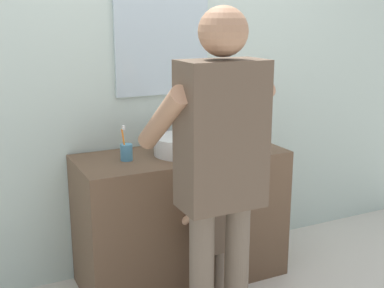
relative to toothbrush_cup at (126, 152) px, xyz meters
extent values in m
cube|color=silver|center=(0.35, 0.32, 0.48)|extent=(4.40, 0.08, 2.70)
cube|color=silver|center=(0.35, 0.27, 0.63)|extent=(0.62, 0.02, 0.73)
cube|color=brown|center=(0.35, 0.00, -0.46)|extent=(1.27, 0.54, 0.82)
cylinder|color=silver|center=(0.35, -0.02, 0.00)|extent=(0.34, 0.34, 0.11)
cylinder|color=beige|center=(0.35, -0.02, 0.01)|extent=(0.28, 0.28, 0.09)
cylinder|color=#B7BABF|center=(0.35, 0.20, 0.04)|extent=(0.03, 0.03, 0.18)
cylinder|color=#B7BABF|center=(0.35, 0.14, 0.12)|extent=(0.02, 0.12, 0.02)
cylinder|color=#B7BABF|center=(0.28, 0.20, -0.03)|extent=(0.04, 0.04, 0.05)
cylinder|color=#B7BABF|center=(0.42, 0.20, -0.03)|extent=(0.04, 0.04, 0.05)
cylinder|color=#4C8EB2|center=(0.00, 0.00, 0.00)|extent=(0.07, 0.07, 0.09)
cylinder|color=orange|center=(-0.01, -0.01, 0.05)|extent=(0.02, 0.04, 0.17)
cube|color=white|center=(-0.01, -0.01, 0.14)|extent=(0.01, 0.02, 0.02)
cylinder|color=#66B2D1|center=(0.68, 0.06, 0.01)|extent=(0.06, 0.06, 0.13)
cylinder|color=#2D2D2D|center=(0.68, 0.06, 0.10)|extent=(0.02, 0.02, 0.03)
cylinder|color=#6B5B4C|center=(0.30, -0.41, -0.69)|extent=(0.06, 0.06, 0.36)
cylinder|color=#6B5B4C|center=(0.39, -0.41, -0.69)|extent=(0.06, 0.06, 0.36)
cube|color=brown|center=(0.35, -0.41, -0.35)|extent=(0.18, 0.10, 0.32)
sphere|color=#D8A884|center=(0.35, -0.41, -0.13)|extent=(0.10, 0.10, 0.10)
cylinder|color=#D8A884|center=(0.25, -0.33, -0.33)|extent=(0.04, 0.22, 0.17)
cylinder|color=#D8A884|center=(0.45, -0.33, -0.33)|extent=(0.04, 0.22, 0.17)
cylinder|color=#6B5B4C|center=(0.11, -0.74, -0.49)|extent=(0.12, 0.12, 0.77)
cylinder|color=#6B5B4C|center=(0.30, -0.74, -0.49)|extent=(0.12, 0.12, 0.77)
cube|color=brown|center=(0.20, -0.74, 0.23)|extent=(0.39, 0.22, 0.67)
sphere|color=#A87A5B|center=(0.20, -0.74, 0.69)|extent=(0.22, 0.22, 0.22)
cylinder|color=#A87A5B|center=(-0.01, -0.56, 0.29)|extent=(0.09, 0.47, 0.37)
cylinder|color=#A87A5B|center=(0.42, -0.56, 0.29)|extent=(0.09, 0.47, 0.37)
cylinder|color=blue|center=(0.42, -0.39, 0.12)|extent=(0.01, 0.14, 0.03)
cube|color=white|center=(0.42, -0.31, 0.13)|extent=(0.01, 0.02, 0.02)
camera|label=1|loc=(-0.87, -2.64, 0.75)|focal=46.67mm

